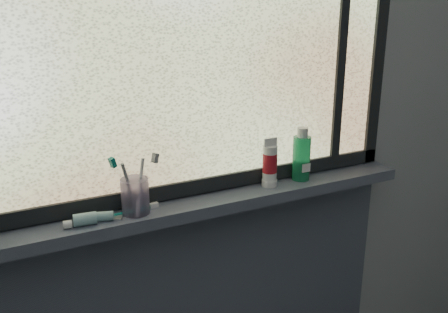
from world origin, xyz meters
name	(u,v)px	position (x,y,z in m)	size (l,w,h in m)	color
wall_back	(183,127)	(0.00, 1.30, 1.25)	(3.00, 0.01, 2.50)	#9EA3A8
windowsill	(194,206)	(0.00, 1.23, 1.00)	(1.62, 0.14, 0.04)	#494F61
window_pane	(184,38)	(0.00, 1.28, 1.53)	(1.50, 0.01, 1.00)	silver
frame_bottom	(188,187)	(0.00, 1.28, 1.05)	(1.60, 0.03, 0.05)	black
frame_right	(379,31)	(0.78, 1.28, 1.53)	(0.05, 0.03, 1.10)	black
frame_mullion	(342,32)	(0.60, 1.28, 1.53)	(0.04, 0.03, 1.00)	black
toothpaste_tube	(92,218)	(-0.33, 1.21, 1.04)	(0.21, 0.04, 0.04)	silver
toothbrush_cup	(135,196)	(-0.20, 1.22, 1.08)	(0.08, 0.08, 0.11)	#AA97C9
toothbrush_lying	(123,212)	(-0.24, 1.23, 1.03)	(0.22, 0.02, 0.01)	#0D776D
mouthwash_bottle	(301,154)	(0.42, 1.24, 1.12)	(0.06, 0.06, 0.16)	#22B06B
cream_tube	(270,161)	(0.29, 1.23, 1.11)	(0.05, 0.05, 0.12)	silver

